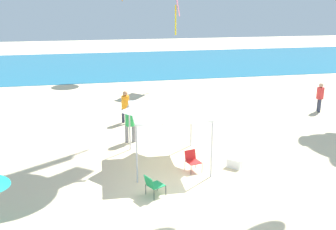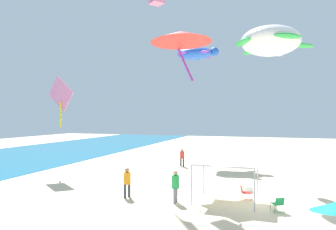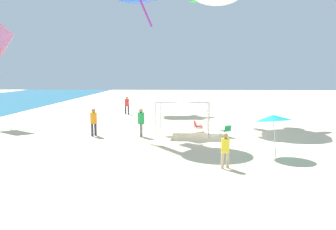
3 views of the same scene
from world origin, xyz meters
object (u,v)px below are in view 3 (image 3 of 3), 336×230
at_px(folding_chair_near_cooler, 197,125).
at_px(person_watching_sky, 127,104).
at_px(canopy_tent, 183,98).
at_px(folding_chair_left_of_tent, 227,130).
at_px(person_near_umbrella, 141,120).
at_px(person_far_stroller, 94,120).
at_px(person_beachcomber, 225,148).
at_px(cooler_box, 198,125).
at_px(beach_umbrella, 273,118).

xyz_separation_m(folding_chair_near_cooler, person_watching_sky, (10.24, 6.86, 0.61)).
relative_size(canopy_tent, folding_chair_left_of_tent, 4.51).
height_order(person_near_umbrella, person_far_stroller, person_near_umbrella).
relative_size(folding_chair_near_cooler, folding_chair_left_of_tent, 1.00).
relative_size(person_watching_sky, person_beachcomber, 1.15).
xyz_separation_m(person_far_stroller, person_beachcomber, (-7.64, -7.98, -0.16)).
bearing_deg(person_beachcomber, canopy_tent, -106.65).
xyz_separation_m(canopy_tent, person_watching_sky, (11.08, 5.84, -1.45)).
bearing_deg(person_beachcomber, folding_chair_left_of_tent, -126.25).
relative_size(folding_chair_left_of_tent, person_beachcomber, 0.51).
distance_m(cooler_box, person_watching_sky, 10.96).
bearing_deg(person_near_umbrella, folding_chair_left_of_tent, 88.95).
bearing_deg(canopy_tent, person_far_stroller, 100.76).
xyz_separation_m(cooler_box, person_near_umbrella, (-3.95, 3.95, 0.92)).
xyz_separation_m(person_near_umbrella, person_far_stroller, (0.13, 3.24, -0.02)).
bearing_deg(folding_chair_near_cooler, person_near_umbrella, 105.34).
bearing_deg(canopy_tent, folding_chair_left_of_tent, -111.29).
distance_m(folding_chair_left_of_tent, cooler_box, 4.20).
height_order(beach_umbrella, person_beachcomber, beach_umbrella).
distance_m(beach_umbrella, person_watching_sky, 20.39).
bearing_deg(person_near_umbrella, person_far_stroller, -94.78).
distance_m(canopy_tent, beach_umbrella, 7.91).
bearing_deg(beach_umbrella, person_beachcomber, 131.72).
xyz_separation_m(folding_chair_near_cooler, person_beachcomber, (-9.63, -0.91, 0.47)).
distance_m(cooler_box, person_near_umbrella, 5.67).
bearing_deg(person_far_stroller, cooler_box, -36.47).
xyz_separation_m(person_watching_sky, person_far_stroller, (-12.23, 0.22, 0.01)).
bearing_deg(person_watching_sky, person_beachcomber, -48.83).
bearing_deg(person_far_stroller, folding_chair_left_of_tent, -64.34).
relative_size(person_near_umbrella, person_beachcomber, 1.19).
distance_m(person_far_stroller, person_beachcomber, 11.05).
xyz_separation_m(folding_chair_near_cooler, person_near_umbrella, (-2.12, 3.83, 0.65)).
bearing_deg(beach_umbrella, person_near_umbrella, 55.29).
distance_m(folding_chair_left_of_tent, person_near_umbrella, 5.75).
xyz_separation_m(beach_umbrella, cooler_box, (9.09, 3.46, -1.80)).
bearing_deg(canopy_tent, folding_chair_near_cooler, -50.45).
height_order(canopy_tent, folding_chair_left_of_tent, canopy_tent).
height_order(beach_umbrella, person_far_stroller, beach_umbrella).
height_order(cooler_box, person_beachcomber, person_beachcomber).
relative_size(cooler_box, person_far_stroller, 0.39).
distance_m(cooler_box, person_beachcomber, 11.52).
distance_m(folding_chair_near_cooler, person_near_umbrella, 4.43).
bearing_deg(person_watching_sky, folding_chair_left_of_tent, -34.59).
xyz_separation_m(canopy_tent, person_beachcomber, (-8.79, -1.93, -1.60)).
bearing_deg(canopy_tent, beach_umbrella, -144.36).
distance_m(canopy_tent, person_watching_sky, 12.61).
relative_size(folding_chair_near_cooler, person_near_umbrella, 0.43).
distance_m(beach_umbrella, cooler_box, 9.89).
xyz_separation_m(beach_umbrella, person_watching_sky, (17.49, 10.43, -0.91)).
relative_size(person_near_umbrella, person_far_stroller, 1.02).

